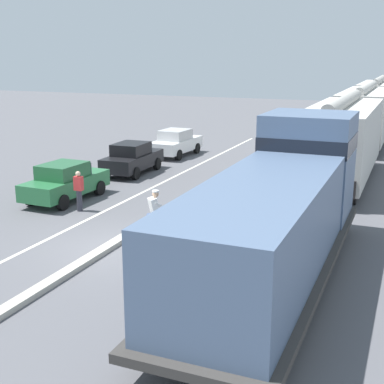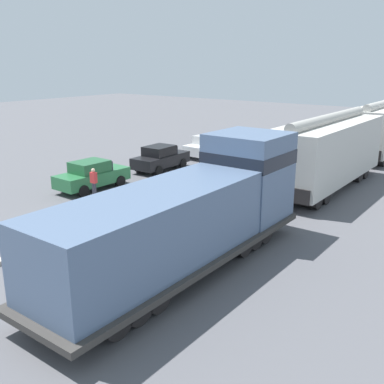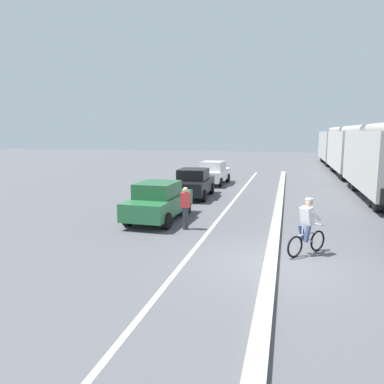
{
  "view_description": "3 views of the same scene",
  "coord_description": "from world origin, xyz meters",
  "px_view_note": "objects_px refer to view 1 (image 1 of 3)",
  "views": [
    {
      "loc": [
        8.67,
        -14.06,
        6.05
      ],
      "look_at": [
        1.71,
        2.61,
        1.39
      ],
      "focal_mm": 50.0,
      "sensor_mm": 36.0,
      "label": 1
    },
    {
      "loc": [
        14.17,
        -11.78,
        6.89
      ],
      "look_at": [
        3.1,
        2.95,
        1.51
      ],
      "focal_mm": 42.0,
      "sensor_mm": 36.0,
      "label": 2
    },
    {
      "loc": [
        0.36,
        -10.25,
        3.67
      ],
      "look_at": [
        -3.69,
        5.47,
        1.05
      ],
      "focal_mm": 35.0,
      "sensor_mm": 36.0,
      "label": 3
    }
  ],
  "objects_px": {
    "hopper_car_lead": "(341,140)",
    "hopper_car_trailing": "(378,102)",
    "parked_car_green": "(65,182)",
    "pedestrian_by_cars": "(79,190)",
    "locomotive": "(282,213)",
    "hopper_car_middle": "(365,115)",
    "parked_car_white": "(176,143)",
    "cyclist": "(155,217)",
    "parked_car_black": "(132,158)"
  },
  "relations": [
    {
      "from": "locomotive",
      "to": "parked_car_black",
      "type": "bearing_deg",
      "value": 135.6
    },
    {
      "from": "hopper_car_middle",
      "to": "cyclist",
      "type": "height_order",
      "value": "hopper_car_middle"
    },
    {
      "from": "hopper_car_middle",
      "to": "hopper_car_trailing",
      "type": "relative_size",
      "value": 1.0
    },
    {
      "from": "hopper_car_lead",
      "to": "hopper_car_trailing",
      "type": "xyz_separation_m",
      "value": [
        0.0,
        23.2,
        0.0
      ]
    },
    {
      "from": "hopper_car_lead",
      "to": "hopper_car_trailing",
      "type": "distance_m",
      "value": 23.2
    },
    {
      "from": "hopper_car_lead",
      "to": "hopper_car_middle",
      "type": "bearing_deg",
      "value": 90.0
    },
    {
      "from": "locomotive",
      "to": "parked_car_white",
      "type": "relative_size",
      "value": 2.73
    },
    {
      "from": "hopper_car_lead",
      "to": "parked_car_white",
      "type": "relative_size",
      "value": 2.49
    },
    {
      "from": "hopper_car_middle",
      "to": "hopper_car_trailing",
      "type": "height_order",
      "value": "same"
    },
    {
      "from": "hopper_car_trailing",
      "to": "parked_car_white",
      "type": "height_order",
      "value": "hopper_car_trailing"
    },
    {
      "from": "hopper_car_middle",
      "to": "parked_car_green",
      "type": "xyz_separation_m",
      "value": [
        -10.29,
        -19.51,
        -1.26
      ]
    },
    {
      "from": "hopper_car_middle",
      "to": "parked_car_black",
      "type": "bearing_deg",
      "value": -126.77
    },
    {
      "from": "locomotive",
      "to": "hopper_car_trailing",
      "type": "xyz_separation_m",
      "value": [
        0.0,
        35.36,
        0.28
      ]
    },
    {
      "from": "hopper_car_lead",
      "to": "pedestrian_by_cars",
      "type": "bearing_deg",
      "value": -134.27
    },
    {
      "from": "cyclist",
      "to": "pedestrian_by_cars",
      "type": "bearing_deg",
      "value": 155.84
    },
    {
      "from": "locomotive",
      "to": "hopper_car_lead",
      "type": "height_order",
      "value": "locomotive"
    },
    {
      "from": "locomotive",
      "to": "hopper_car_trailing",
      "type": "relative_size",
      "value": 1.1
    },
    {
      "from": "parked_car_white",
      "to": "cyclist",
      "type": "distance_m",
      "value": 15.41
    },
    {
      "from": "hopper_car_trailing",
      "to": "parked_car_black",
      "type": "height_order",
      "value": "hopper_car_trailing"
    },
    {
      "from": "locomotive",
      "to": "parked_car_green",
      "type": "distance_m",
      "value": 11.18
    },
    {
      "from": "cyclist",
      "to": "pedestrian_by_cars",
      "type": "xyz_separation_m",
      "value": [
        -4.31,
        1.93,
        0.03
      ]
    },
    {
      "from": "locomotive",
      "to": "cyclist",
      "type": "bearing_deg",
      "value": 165.44
    },
    {
      "from": "parked_car_green",
      "to": "locomotive",
      "type": "bearing_deg",
      "value": -22.44
    },
    {
      "from": "parked_car_green",
      "to": "cyclist",
      "type": "distance_m",
      "value": 6.54
    },
    {
      "from": "cyclist",
      "to": "pedestrian_by_cars",
      "type": "relative_size",
      "value": 1.06
    },
    {
      "from": "hopper_car_trailing",
      "to": "locomotive",
      "type": "bearing_deg",
      "value": -90.0
    },
    {
      "from": "locomotive",
      "to": "hopper_car_middle",
      "type": "bearing_deg",
      "value": 90.0
    },
    {
      "from": "locomotive",
      "to": "parked_car_black",
      "type": "relative_size",
      "value": 2.73
    },
    {
      "from": "locomotive",
      "to": "cyclist",
      "type": "xyz_separation_m",
      "value": [
        -4.52,
        1.17,
        -0.98
      ]
    },
    {
      "from": "parked_car_green",
      "to": "pedestrian_by_cars",
      "type": "height_order",
      "value": "same"
    },
    {
      "from": "hopper_car_lead",
      "to": "parked_car_green",
      "type": "xyz_separation_m",
      "value": [
        -10.29,
        -7.91,
        -1.26
      ]
    },
    {
      "from": "locomotive",
      "to": "hopper_car_middle",
      "type": "xyz_separation_m",
      "value": [
        0.0,
        23.76,
        0.28
      ]
    },
    {
      "from": "parked_car_green",
      "to": "parked_car_black",
      "type": "bearing_deg",
      "value": 89.59
    },
    {
      "from": "hopper_car_lead",
      "to": "locomotive",
      "type": "bearing_deg",
      "value": -90.0
    },
    {
      "from": "parked_car_green",
      "to": "pedestrian_by_cars",
      "type": "xyz_separation_m",
      "value": [
        1.47,
        -1.14,
        0.03
      ]
    },
    {
      "from": "hopper_car_middle",
      "to": "pedestrian_by_cars",
      "type": "bearing_deg",
      "value": -113.14
    },
    {
      "from": "hopper_car_lead",
      "to": "parked_car_white",
      "type": "distance_m",
      "value": 10.83
    },
    {
      "from": "hopper_car_middle",
      "to": "pedestrian_by_cars",
      "type": "height_order",
      "value": "hopper_car_middle"
    },
    {
      "from": "hopper_car_middle",
      "to": "parked_car_green",
      "type": "bearing_deg",
      "value": -117.82
    },
    {
      "from": "hopper_car_lead",
      "to": "hopper_car_trailing",
      "type": "bearing_deg",
      "value": 90.0
    },
    {
      "from": "hopper_car_middle",
      "to": "parked_car_black",
      "type": "distance_m",
      "value": 17.17
    },
    {
      "from": "locomotive",
      "to": "pedestrian_by_cars",
      "type": "relative_size",
      "value": 7.17
    },
    {
      "from": "hopper_car_middle",
      "to": "parked_car_green",
      "type": "height_order",
      "value": "hopper_car_middle"
    },
    {
      "from": "hopper_car_lead",
      "to": "parked_car_green",
      "type": "distance_m",
      "value": 13.04
    },
    {
      "from": "hopper_car_trailing",
      "to": "pedestrian_by_cars",
      "type": "relative_size",
      "value": 6.54
    },
    {
      "from": "hopper_car_middle",
      "to": "hopper_car_trailing",
      "type": "xyz_separation_m",
      "value": [
        0.0,
        11.6,
        0.0
      ]
    },
    {
      "from": "parked_car_green",
      "to": "pedestrian_by_cars",
      "type": "relative_size",
      "value": 2.62
    },
    {
      "from": "hopper_car_trailing",
      "to": "cyclist",
      "type": "relative_size",
      "value": 6.18
    },
    {
      "from": "hopper_car_lead",
      "to": "parked_car_white",
      "type": "bearing_deg",
      "value": 161.97
    },
    {
      "from": "parked_car_black",
      "to": "pedestrian_by_cars",
      "type": "distance_m",
      "value": 7.08
    }
  ]
}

